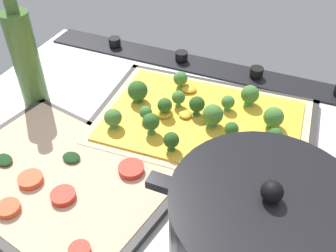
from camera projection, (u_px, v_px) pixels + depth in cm
name	position (u px, v px, depth cm)	size (l,w,h in cm)	color
ground_plane	(166.00, 162.00, 65.22)	(85.23, 64.83, 3.00)	silver
stove_control_panel	(217.00, 68.00, 84.13)	(81.82, 7.00, 2.60)	black
baking_tray_front	(202.00, 126.00, 69.52)	(40.60, 29.93, 1.30)	#33302D
broccoli_pizza	(201.00, 120.00, 68.49)	(38.07, 27.41, 5.63)	beige
baking_tray_back	(58.00, 180.00, 59.59)	(39.27, 32.06, 1.30)	#33302D
veggie_pizza_back	(56.00, 179.00, 58.96)	(36.46, 29.25, 1.90)	#CDA988
cooking_pot	(260.00, 235.00, 44.75)	(28.52, 21.75, 15.83)	black
oil_bottle	(25.00, 56.00, 69.82)	(4.90, 4.90, 23.37)	#476B2D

